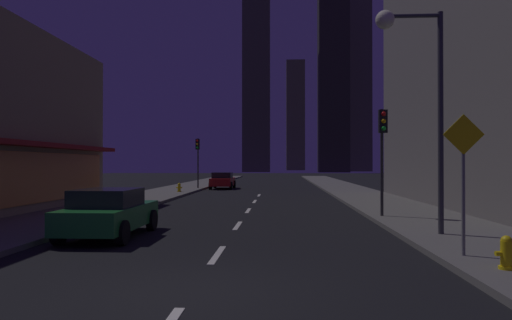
% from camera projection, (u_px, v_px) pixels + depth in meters
% --- Properties ---
extents(ground_plane, '(78.00, 136.00, 0.10)m').
position_uv_depth(ground_plane, '(263.00, 190.00, 39.80)').
color(ground_plane, black).
extents(sidewalk_right, '(4.00, 76.00, 0.15)m').
position_uv_depth(sidewalk_right, '(345.00, 188.00, 39.42)').
color(sidewalk_right, '#605E59').
rests_on(sidewalk_right, ground).
extents(sidewalk_left, '(4.00, 76.00, 0.15)m').
position_uv_depth(sidewalk_left, '(184.00, 188.00, 40.18)').
color(sidewalk_left, '#605E59').
rests_on(sidewalk_left, ground).
extents(lane_marking_center, '(0.16, 28.20, 0.01)m').
position_uv_depth(lane_marking_center, '(244.00, 217.00, 18.83)').
color(lane_marking_center, silver).
rests_on(lane_marking_center, ground).
extents(skyscraper_distant_tall, '(7.30, 6.36, 52.74)m').
position_uv_depth(skyscraper_distant_tall, '(256.00, 75.00, 124.41)').
color(skyscraper_distant_tall, '#4E4A3B').
rests_on(skyscraper_distant_tall, ground).
extents(skyscraper_distant_mid, '(6.28, 7.17, 37.53)m').
position_uv_depth(skyscraper_distant_mid, '(295.00, 116.00, 158.46)').
color(skyscraper_distant_mid, '#645F4B').
rests_on(skyscraper_distant_mid, ground).
extents(skyscraper_distant_short, '(7.78, 6.16, 46.32)m').
position_uv_depth(skyscraper_distant_short, '(333.00, 83.00, 119.21)').
color(skyscraper_distant_short, '#312E24').
rests_on(skyscraper_distant_short, ground).
extents(skyscraper_distant_slender, '(7.87, 8.02, 78.23)m').
position_uv_depth(skyscraper_distant_slender, '(356.00, 39.00, 135.58)').
color(skyscraper_distant_slender, brown).
rests_on(skyscraper_distant_slender, ground).
extents(car_parked_near, '(1.98, 4.24, 1.45)m').
position_uv_depth(car_parked_near, '(109.00, 212.00, 13.71)').
color(car_parked_near, '#1E722D').
rests_on(car_parked_near, ground).
extents(car_parked_far, '(1.98, 4.24, 1.45)m').
position_uv_depth(car_parked_far, '(223.00, 180.00, 40.36)').
color(car_parked_far, '#B21919').
rests_on(car_parked_far, ground).
extents(fire_hydrant_yellow_near, '(0.42, 0.30, 0.65)m').
position_uv_depth(fire_hydrant_yellow_near, '(506.00, 254.00, 8.89)').
color(fire_hydrant_yellow_near, yellow).
rests_on(fire_hydrant_yellow_near, sidewalk_right).
extents(fire_hydrant_far_left, '(0.42, 0.30, 0.65)m').
position_uv_depth(fire_hydrant_far_left, '(179.00, 188.00, 33.51)').
color(fire_hydrant_far_left, gold).
rests_on(fire_hydrant_far_left, sidewalk_left).
extents(traffic_light_near_right, '(0.32, 0.48, 4.20)m').
position_uv_depth(traffic_light_near_right, '(383.00, 138.00, 17.93)').
color(traffic_light_near_right, '#2D2D2D').
rests_on(traffic_light_near_right, sidewalk_right).
extents(traffic_light_far_left, '(0.32, 0.48, 4.20)m').
position_uv_depth(traffic_light_far_left, '(198.00, 152.00, 38.76)').
color(traffic_light_far_left, '#2D2D2D').
rests_on(traffic_light_far_left, sidewalk_left).
extents(street_lamp_right, '(1.96, 0.56, 6.58)m').
position_uv_depth(street_lamp_right, '(412.00, 66.00, 13.48)').
color(street_lamp_right, '#38383D').
rests_on(street_lamp_right, sidewalk_right).
extents(pedestrian_crossing_sign, '(0.91, 0.08, 3.15)m').
position_uv_depth(pedestrian_crossing_sign, '(463.00, 172.00, 10.23)').
color(pedestrian_crossing_sign, slate).
rests_on(pedestrian_crossing_sign, sidewalk_right).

